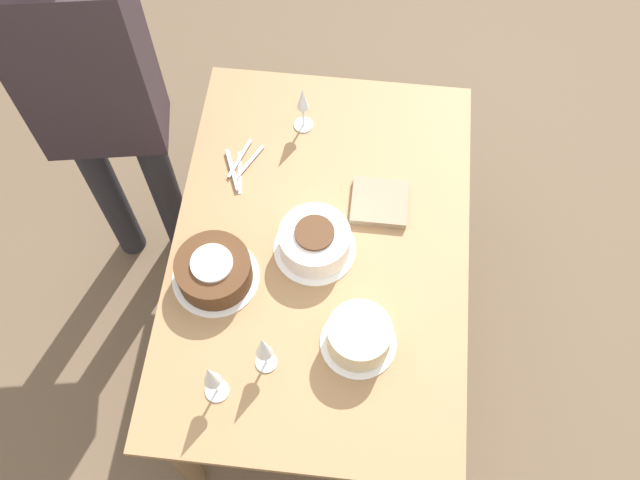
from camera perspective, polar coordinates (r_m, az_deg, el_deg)
The scene contains 11 objects.
ground_plane at distance 3.00m, azimuth 0.00°, elevation -7.27°, with size 12.00×12.00×0.00m, color brown.
dining_table at distance 2.40m, azimuth 0.00°, elevation -1.84°, with size 1.41×0.95×0.77m.
cake_center_white at distance 2.24m, azimuth -0.43°, elevation -0.11°, with size 0.27×0.27×0.12m.
cake_front_chocolate at distance 2.23m, azimuth -8.49°, elevation -2.45°, with size 0.28×0.28×0.11m.
cake_back_decorated at distance 2.12m, azimuth 3.15°, elevation -7.71°, with size 0.23×0.23×0.12m.
wine_glass_near at distance 2.03m, azimuth -4.56°, elevation -8.60°, with size 0.06×0.06×0.20m.
wine_glass_far at distance 2.01m, azimuth -8.73°, elevation -10.77°, with size 0.07×0.07×0.21m.
wine_glass_extra at distance 2.45m, azimuth -1.38°, elevation 10.95°, with size 0.07×0.07×0.19m.
fork_pile at distance 2.46m, azimuth -6.52°, elevation 5.85°, with size 0.22×0.13×0.01m.
napkin_stack at distance 2.37m, azimuth 4.78°, elevation 3.03°, with size 0.17×0.18×0.03m.
person_cutting at distance 2.42m, azimuth -17.63°, elevation 11.15°, with size 0.29×0.43×1.69m.
Camera 1 is at (1.04, 0.11, 2.81)m, focal length 40.00 mm.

